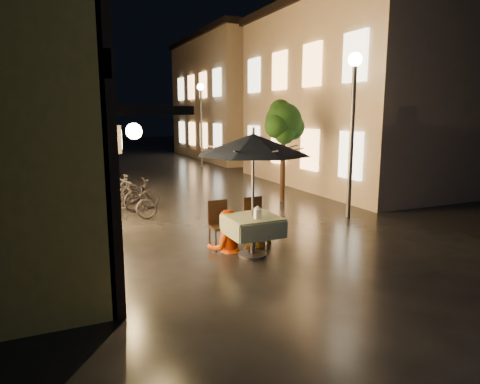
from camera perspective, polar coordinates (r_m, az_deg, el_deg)
name	(u,v)px	position (r m, az deg, el deg)	size (l,w,h in m)	color
ground	(289,253)	(8.58, 6.49, -8.07)	(90.00, 90.00, 0.00)	black
east_building_near	(372,96)	(17.84, 17.23, 12.18)	(7.30, 9.30, 6.80)	tan
east_building_far	(248,99)	(27.59, 1.07, 12.34)	(7.30, 10.30, 7.30)	tan
street_tree	(284,123)	(13.26, 5.85, 9.09)	(1.43, 1.20, 3.15)	black
streetlamp_near	(353,105)	(11.50, 14.84, 11.10)	(0.36, 0.36, 4.23)	#59595E
streetlamp_far	(201,110)	(22.18, -5.22, 10.87)	(0.36, 0.36, 4.23)	#59595E
cafe_table	(253,226)	(8.22, 1.70, -4.55)	(0.99, 0.99, 0.78)	#59595E
patio_umbrella	(253,144)	(7.96, 1.76, 6.36)	(2.18, 2.18, 2.46)	#59595E
cafe_chair_left	(219,222)	(8.73, -2.77, -4.00)	(0.42, 0.42, 0.97)	black
cafe_chair_right	(255,218)	(9.04, 1.97, -3.49)	(0.42, 0.42, 0.97)	black
table_lantern	(258,211)	(7.96, 2.36, -2.60)	(0.16, 0.16, 0.25)	white
person_orange	(226,211)	(8.50, -1.84, -2.51)	(0.79, 0.61, 1.62)	#E44F07
person_yellow	(257,213)	(8.78, 2.28, -2.79)	(0.91, 0.52, 1.41)	orange
bicycle_0	(125,204)	(11.33, -15.08, -1.61)	(0.56, 1.61, 0.84)	black
bicycle_1	(117,198)	(12.01, -16.03, -0.77)	(0.44, 1.55, 0.93)	black
bicycle_2	(130,195)	(12.49, -14.41, -0.40)	(0.59, 1.68, 0.88)	black
bicycle_3	(115,190)	(13.18, -16.33, 0.24)	(0.45, 1.60, 0.96)	black
bicycle_4	(104,183)	(15.28, -17.74, 1.21)	(0.53, 1.53, 0.81)	black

